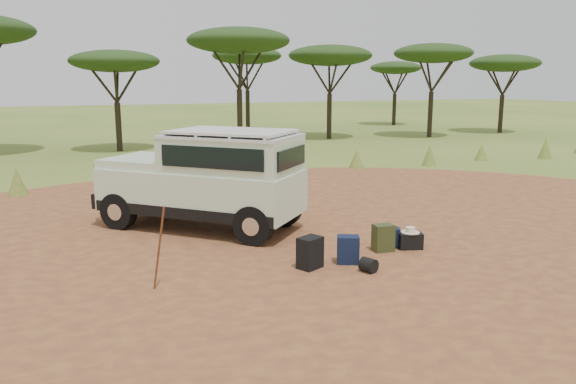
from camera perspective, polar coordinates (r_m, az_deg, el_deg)
name	(u,v)px	position (r m, az deg, el deg)	size (l,w,h in m)	color
ground	(318,249)	(11.62, 3.11, -5.78)	(140.00, 140.00, 0.00)	#4F7027
dirt_clearing	(318,249)	(11.62, 3.11, -5.76)	(23.00, 23.00, 0.01)	#976031
grass_fringe	(213,168)	(19.55, -7.60, 2.39)	(36.60, 1.60, 0.90)	#4F7027
acacia_treeline	(166,51)	(30.36, -12.25, 13.87)	(46.70, 13.20, 6.26)	black
safari_vehicle	(207,181)	(13.06, -8.26, 1.09)	(4.67, 4.63, 2.32)	beige
walking_staff	(159,249)	(9.43, -12.97, -5.62)	(0.03, 0.03, 1.45)	brown
backpack_black	(310,253)	(10.37, 2.25, -6.20)	(0.43, 0.32, 0.59)	black
backpack_navy	(348,250)	(10.70, 6.12, -5.86)	(0.41, 0.29, 0.53)	#0F1B32
backpack_olive	(383,238)	(11.53, 9.65, -4.62)	(0.40, 0.29, 0.56)	#313C1B
duffel_navy	(391,238)	(11.86, 10.38, -4.58)	(0.36, 0.27, 0.41)	#0F1B32
hard_case	(410,241)	(11.85, 12.28, -4.84)	(0.48, 0.34, 0.34)	black
stuff_sack	(369,265)	(10.31, 8.19, -7.37)	(0.27, 0.27, 0.27)	black
safari_hat	(410,231)	(11.79, 12.32, -3.85)	(0.39, 0.39, 0.11)	beige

